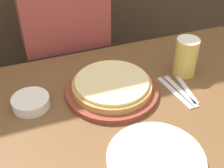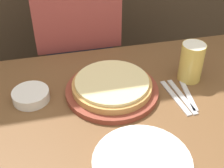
{
  "view_description": "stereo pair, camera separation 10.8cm",
  "coord_description": "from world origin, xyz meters",
  "px_view_note": "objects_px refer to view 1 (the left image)",
  "views": [
    {
      "loc": [
        -0.29,
        -0.69,
        1.43
      ],
      "look_at": [
        0.01,
        0.12,
        0.77
      ],
      "focal_mm": 50.0,
      "sensor_mm": 36.0,
      "label": 1
    },
    {
      "loc": [
        -0.18,
        -0.73,
        1.43
      ],
      "look_at": [
        0.01,
        0.12,
        0.77
      ],
      "focal_mm": 50.0,
      "sensor_mm": 36.0,
      "label": 2
    }
  ],
  "objects_px": {
    "beer_glass": "(186,55)",
    "spoon": "(187,89)",
    "diner_person": "(67,52)",
    "dinner_knife": "(180,91)",
    "pizza_on_board": "(112,87)",
    "dinner_plate": "(156,159)",
    "side_bowl": "(31,102)",
    "fork": "(174,92)"
  },
  "relations": [
    {
      "from": "diner_person",
      "to": "pizza_on_board",
      "type": "bearing_deg",
      "value": -82.03
    },
    {
      "from": "dinner_plate",
      "to": "side_bowl",
      "type": "bearing_deg",
      "value": 129.32
    },
    {
      "from": "fork",
      "to": "spoon",
      "type": "height_order",
      "value": "same"
    },
    {
      "from": "pizza_on_board",
      "to": "dinner_knife",
      "type": "bearing_deg",
      "value": -18.29
    },
    {
      "from": "dinner_plate",
      "to": "side_bowl",
      "type": "xyz_separation_m",
      "value": [
        -0.29,
        0.35,
        0.01
      ]
    },
    {
      "from": "beer_glass",
      "to": "diner_person",
      "type": "height_order",
      "value": "diner_person"
    },
    {
      "from": "side_bowl",
      "to": "fork",
      "type": "distance_m",
      "value": 0.5
    },
    {
      "from": "pizza_on_board",
      "to": "diner_person",
      "type": "relative_size",
      "value": 0.25
    },
    {
      "from": "diner_person",
      "to": "dinner_plate",
      "type": "bearing_deg",
      "value": -84.68
    },
    {
      "from": "side_bowl",
      "to": "beer_glass",
      "type": "bearing_deg",
      "value": -0.64
    },
    {
      "from": "beer_glass",
      "to": "diner_person",
      "type": "bearing_deg",
      "value": 130.43
    },
    {
      "from": "side_bowl",
      "to": "spoon",
      "type": "xyz_separation_m",
      "value": [
        0.54,
        -0.1,
        -0.02
      ]
    },
    {
      "from": "pizza_on_board",
      "to": "dinner_knife",
      "type": "height_order",
      "value": "pizza_on_board"
    },
    {
      "from": "dinner_knife",
      "to": "beer_glass",
      "type": "bearing_deg",
      "value": 54.75
    },
    {
      "from": "side_bowl",
      "to": "dinner_knife",
      "type": "height_order",
      "value": "side_bowl"
    },
    {
      "from": "dinner_knife",
      "to": "diner_person",
      "type": "height_order",
      "value": "diner_person"
    },
    {
      "from": "side_bowl",
      "to": "spoon",
      "type": "distance_m",
      "value": 0.55
    },
    {
      "from": "dinner_plate",
      "to": "spoon",
      "type": "bearing_deg",
      "value": 45.06
    },
    {
      "from": "beer_glass",
      "to": "spoon",
      "type": "height_order",
      "value": "beer_glass"
    },
    {
      "from": "beer_glass",
      "to": "fork",
      "type": "relative_size",
      "value": 0.75
    },
    {
      "from": "dinner_knife",
      "to": "dinner_plate",
      "type": "bearing_deg",
      "value": -131.91
    },
    {
      "from": "beer_glass",
      "to": "fork",
      "type": "distance_m",
      "value": 0.16
    },
    {
      "from": "dinner_knife",
      "to": "spoon",
      "type": "bearing_deg",
      "value": 0.0
    },
    {
      "from": "beer_glass",
      "to": "side_bowl",
      "type": "distance_m",
      "value": 0.59
    },
    {
      "from": "dinner_knife",
      "to": "spoon",
      "type": "xyz_separation_m",
      "value": [
        0.03,
        0.0,
        0.0
      ]
    },
    {
      "from": "beer_glass",
      "to": "pizza_on_board",
      "type": "bearing_deg",
      "value": -176.15
    },
    {
      "from": "spoon",
      "to": "diner_person",
      "type": "bearing_deg",
      "value": 121.41
    },
    {
      "from": "side_bowl",
      "to": "dinner_knife",
      "type": "xyz_separation_m",
      "value": [
        0.51,
        -0.1,
        -0.02
      ]
    },
    {
      "from": "side_bowl",
      "to": "spoon",
      "type": "relative_size",
      "value": 0.76
    },
    {
      "from": "spoon",
      "to": "beer_glass",
      "type": "bearing_deg",
      "value": 65.76
    },
    {
      "from": "side_bowl",
      "to": "diner_person",
      "type": "relative_size",
      "value": 0.1
    },
    {
      "from": "fork",
      "to": "spoon",
      "type": "bearing_deg",
      "value": 0.0
    },
    {
      "from": "dinner_plate",
      "to": "spoon",
      "type": "distance_m",
      "value": 0.35
    },
    {
      "from": "dinner_plate",
      "to": "diner_person",
      "type": "distance_m",
      "value": 0.78
    },
    {
      "from": "dinner_knife",
      "to": "pizza_on_board",
      "type": "bearing_deg",
      "value": 161.71
    },
    {
      "from": "side_bowl",
      "to": "dinner_knife",
      "type": "distance_m",
      "value": 0.52
    },
    {
      "from": "dinner_knife",
      "to": "spoon",
      "type": "height_order",
      "value": "same"
    },
    {
      "from": "beer_glass",
      "to": "dinner_plate",
      "type": "relative_size",
      "value": 0.53
    },
    {
      "from": "pizza_on_board",
      "to": "spoon",
      "type": "xyz_separation_m",
      "value": [
        0.26,
        -0.08,
        -0.02
      ]
    },
    {
      "from": "fork",
      "to": "beer_glass",
      "type": "bearing_deg",
      "value": 46.06
    },
    {
      "from": "dinner_knife",
      "to": "diner_person",
      "type": "relative_size",
      "value": 0.15
    },
    {
      "from": "pizza_on_board",
      "to": "fork",
      "type": "distance_m",
      "value": 0.22
    }
  ]
}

